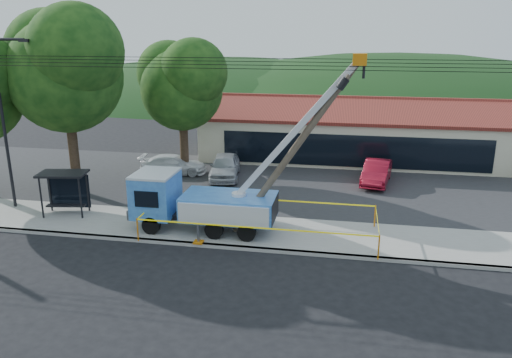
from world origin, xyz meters
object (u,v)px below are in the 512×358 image
object	(u,v)px
utility_truck	(201,200)
leaning_pole	(300,142)
car_red	(376,185)
bus_shelter	(65,183)
car_white	(174,175)
car_silver	(225,179)

from	to	relation	value
utility_truck	leaning_pole	bearing A→B (deg)	1.48
utility_truck	car_red	world-z (taller)	utility_truck
leaning_pole	bus_shelter	xyz separation A→B (m)	(-12.09, 0.67, -2.79)
utility_truck	bus_shelter	bearing A→B (deg)	174.01
bus_shelter	car_white	world-z (taller)	bus_shelter
utility_truck	bus_shelter	world-z (taller)	utility_truck
leaning_pole	car_red	bearing A→B (deg)	66.66
car_silver	utility_truck	bearing A→B (deg)	-92.61
utility_truck	car_white	size ratio (longest dim) A/B	2.42
utility_truck	car_white	bearing A→B (deg)	116.89
car_red	car_white	size ratio (longest dim) A/B	0.98
leaning_pole	car_white	bearing A→B (deg)	135.74
car_white	car_silver	bearing A→B (deg)	-102.64
bus_shelter	car_red	distance (m)	18.31
bus_shelter	car_silver	bearing A→B (deg)	41.23
utility_truck	car_silver	world-z (taller)	utility_truck
car_red	car_white	distance (m)	13.22
utility_truck	leaning_pole	size ratio (longest dim) A/B	1.29
utility_truck	car_silver	distance (m)	9.02
car_red	car_white	world-z (taller)	car_red
bus_shelter	car_white	distance (m)	8.98
utility_truck	car_silver	xyz separation A→B (m)	(-1.03, 8.81, -1.61)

